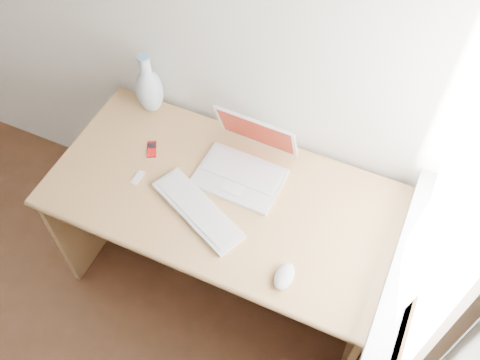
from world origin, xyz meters
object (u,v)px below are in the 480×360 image
at_px(external_keyboard, 198,210).
at_px(vase, 149,89).
at_px(laptop, 244,162).
at_px(desk, 232,207).

distance_m(external_keyboard, vase, 0.60).
bearing_deg(laptop, desk, -115.36).
bearing_deg(desk, laptop, 62.95).
distance_m(laptop, vase, 0.53).
bearing_deg(external_keyboard, vase, 161.51).
distance_m(desk, laptop, 0.27).
height_order(external_keyboard, vase, vase).
xyz_separation_m(desk, laptop, (0.03, 0.06, 0.26)).
bearing_deg(external_keyboard, laptop, 96.83).
xyz_separation_m(desk, external_keyboard, (-0.05, -0.19, 0.22)).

